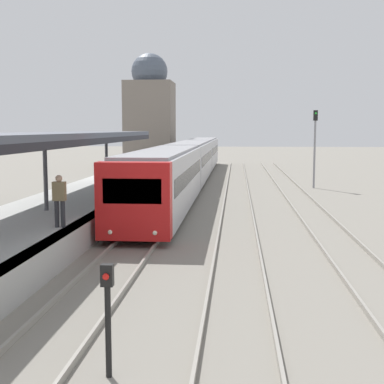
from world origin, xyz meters
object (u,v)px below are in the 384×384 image
signal_mast_far (315,140)px  person_on_platform (59,198)px  train_near (190,160)px  signal_post_near (108,308)px

signal_mast_far → person_on_platform: bearing=-117.6°
train_near → person_on_platform: bearing=-95.0°
person_on_platform → signal_mast_far: (10.85, 20.75, 1.42)m
person_on_platform → signal_post_near: (3.50, -8.08, -0.72)m
train_near → signal_mast_far: (8.77, -3.05, 1.62)m
person_on_platform → train_near: (2.08, 23.80, -0.19)m
signal_post_near → signal_mast_far: bearing=75.7°
signal_post_near → person_on_platform: bearing=113.4°
signal_post_near → train_near: bearing=92.6°
train_near → signal_post_near: (1.42, -31.88, -0.52)m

